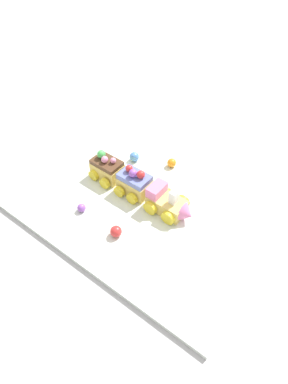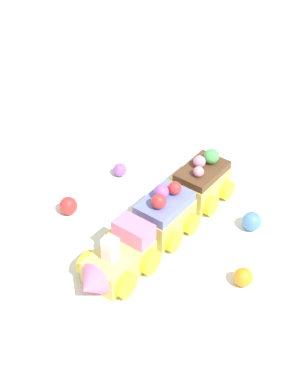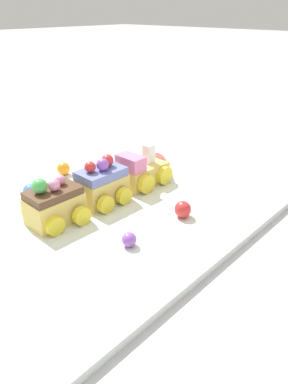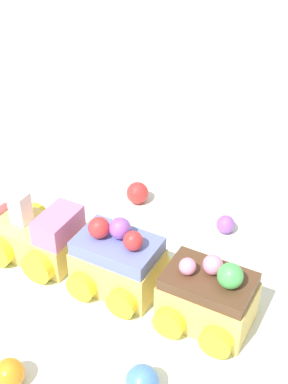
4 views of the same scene
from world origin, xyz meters
name	(u,v)px [view 4 (image 4 of 4)]	position (x,y,z in m)	size (l,w,h in m)	color
ground_plane	(121,267)	(0.00, 0.00, 0.00)	(10.00, 10.00, 0.00)	#B2B2B7
display_board	(120,263)	(0.00, 0.00, 0.01)	(0.62, 0.39, 0.01)	silver
cake_train_locomotive	(31,234)	(0.09, 0.03, 0.04)	(0.11, 0.07, 0.07)	#EACC66
cake_car_blueberry	(118,262)	(-0.02, 0.03, 0.04)	(0.08, 0.07, 0.08)	#EACC66
cake_car_chocolate	(208,298)	(-0.11, 0.04, 0.04)	(0.08, 0.07, 0.07)	#EACC66
gumball_blue	(142,381)	(-0.09, 0.13, 0.03)	(0.03, 0.03, 0.03)	#4C84E0
gumball_orange	(9,374)	(0.01, 0.17, 0.02)	(0.02, 0.02, 0.02)	orange
gumball_purple	(226,224)	(-0.08, -0.09, 0.02)	(0.02, 0.02, 0.02)	#9956C6
gumball_red	(137,193)	(0.03, -0.10, 0.02)	(0.03, 0.03, 0.03)	red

